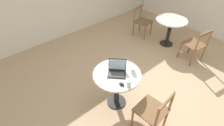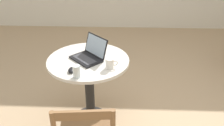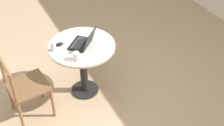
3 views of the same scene
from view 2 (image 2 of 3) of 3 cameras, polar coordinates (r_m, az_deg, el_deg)
cafe_table_near at (r=2.57m, az=-5.31°, el=-2.43°), size 0.82×0.82×0.76m
laptop at (r=2.49m, az=-5.23°, el=1.93°), size 0.40×0.40×0.21m
mouse at (r=2.30m, az=-9.23°, el=-1.57°), size 0.06×0.10×0.03m
mug at (r=2.31m, az=-0.45°, el=-0.08°), size 0.11×0.08×0.09m
drinking_glass at (r=2.19m, az=-8.08°, el=-1.92°), size 0.07×0.07×0.11m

